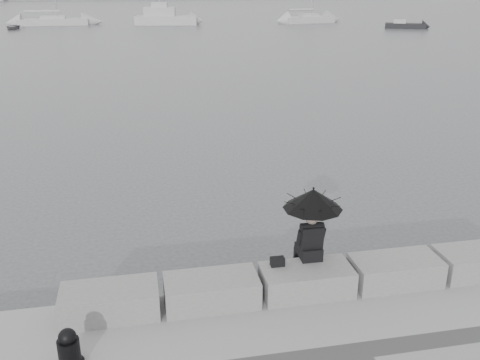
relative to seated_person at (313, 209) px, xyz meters
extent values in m
plane|color=#434548|center=(-0.16, 0.13, -1.98)|extent=(360.00, 360.00, 0.00)
cube|color=slate|center=(-3.56, -0.32, -1.23)|extent=(1.60, 0.80, 0.50)
cube|color=slate|center=(-1.86, -0.32, -1.23)|extent=(1.60, 0.80, 0.50)
cube|color=slate|center=(-0.16, -0.32, -1.23)|extent=(1.60, 0.80, 0.50)
cube|color=slate|center=(1.54, -0.32, -1.23)|extent=(1.60, 0.80, 0.50)
cube|color=slate|center=(3.24, -0.32, -1.23)|extent=(1.60, 0.80, 0.50)
sphere|color=#726056|center=(0.00, 0.02, -0.20)|extent=(0.21, 0.21, 0.21)
cylinder|color=black|center=(0.00, 0.01, -0.13)|extent=(0.02, 0.02, 1.00)
cone|color=black|center=(0.00, 0.01, 0.19)|extent=(1.06, 1.06, 0.36)
sphere|color=black|center=(0.00, 0.01, 0.39)|extent=(0.04, 0.04, 0.04)
cube|color=black|center=(-0.65, -0.13, -0.90)|extent=(0.25, 0.14, 0.16)
cylinder|color=black|center=(-4.10, -1.49, -1.25)|extent=(0.32, 0.32, 0.45)
sphere|color=black|center=(-4.10, -1.49, -0.98)|extent=(0.26, 0.26, 0.26)
cube|color=#BCBCBE|center=(-12.50, 67.17, -1.63)|extent=(8.74, 2.40, 0.90)
cube|color=#BCBCBE|center=(-12.50, 67.17, -1.03)|extent=(3.06, 1.60, 0.50)
cylinder|color=#98989A|center=(-12.50, 67.17, -0.38)|extent=(4.92, 0.10, 0.10)
cube|color=#BCBCBE|center=(21.03, 64.27, -1.63)|extent=(7.26, 3.46, 0.90)
cube|color=#BCBCBE|center=(21.03, 64.27, -1.03)|extent=(2.66, 1.96, 0.50)
cylinder|color=#98989A|center=(21.03, 64.27, -0.38)|extent=(3.89, 0.71, 0.10)
cube|color=#BCBCBE|center=(1.91, 65.19, -1.48)|extent=(8.35, 4.14, 1.20)
cube|color=#BCBCBE|center=(1.91, 65.19, -0.38)|extent=(4.32, 2.86, 1.20)
cube|color=#BCBCBE|center=(1.91, 65.19, 0.52)|extent=(2.24, 1.92, 0.60)
cube|color=black|center=(29.97, 53.82, -1.73)|extent=(4.95, 3.61, 0.70)
cube|color=#BCBCBE|center=(29.97, 53.82, -1.23)|extent=(1.82, 1.72, 0.50)
imported|color=gray|center=(-16.56, 61.85, -1.71)|extent=(3.32, 1.76, 0.54)
camera|label=1|loc=(-2.93, -8.15, 3.80)|focal=40.00mm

